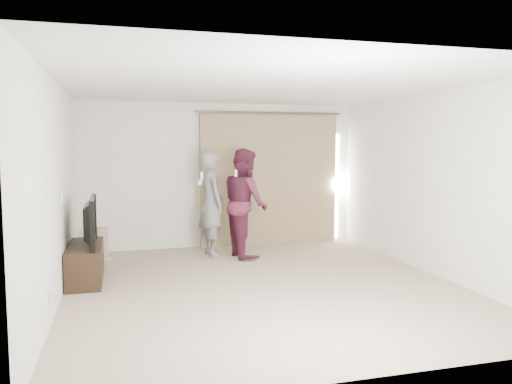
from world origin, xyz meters
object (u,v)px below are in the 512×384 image
person_man (212,204)px  tv (84,221)px  person_woman (245,203)px  tv_console (86,263)px

person_man → tv: bearing=-150.2°
person_woman → person_man: bearing=157.3°
tv_console → tv: bearing=0.0°
tv → person_woman: size_ratio=0.63×
person_man → person_woman: person_woman is taller
person_woman → tv_console: bearing=-160.0°
tv_console → person_man: (1.95, 1.11, 0.63)m
person_woman → tv: bearing=-160.0°
tv → person_man: person_man is taller
person_man → person_woman: 0.56m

